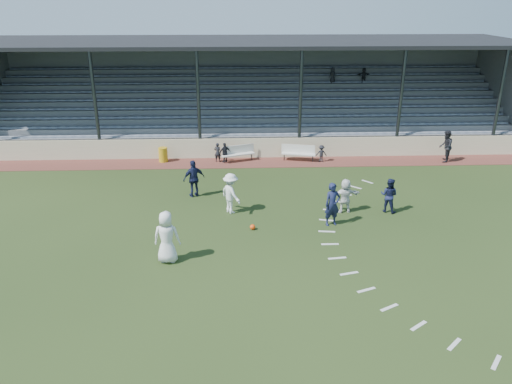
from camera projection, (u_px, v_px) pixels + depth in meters
ground at (259, 246)px, 19.75m from camera, size 90.00×90.00×0.00m
cinder_track at (250, 163)px, 29.50m from camera, size 34.00×2.00×0.02m
retaining_wall at (250, 148)px, 30.26m from camera, size 34.00×0.18×1.20m
bench_left at (238, 152)px, 29.58m from camera, size 2.01×1.13×0.95m
bench_right at (298, 151)px, 29.65m from camera, size 2.04×0.89×0.95m
trash_bin at (163, 155)px, 29.51m from camera, size 0.53×0.53×0.85m
football at (253, 227)px, 21.07m from camera, size 0.23×0.23×0.23m
player_white_lead at (167, 237)px, 18.24m from camera, size 1.02×0.70×2.00m
player_navy_lead at (332, 204)px, 21.21m from camera, size 0.78×0.61×1.90m
player_navy_mid at (389, 195)px, 22.56m from camera, size 0.98×0.93×1.61m
player_white_wing at (231, 193)px, 22.43m from camera, size 1.27×1.38×1.87m
player_navy_wing at (194, 179)px, 24.27m from camera, size 1.17×0.86×1.85m
player_white_back at (345, 196)px, 22.54m from camera, size 1.51×0.61×1.59m
official at (446, 146)px, 29.31m from camera, size 1.03×1.13×1.88m
sub_left_near at (218, 152)px, 29.42m from camera, size 0.48×0.39×1.15m
sub_left_far at (225, 153)px, 29.32m from camera, size 0.75×0.53×1.18m
sub_right at (321, 153)px, 29.48m from camera, size 0.66×0.39×1.01m
grandstand at (248, 106)px, 34.05m from camera, size 34.60×9.00×6.61m
penalty_arc at (362, 244)px, 19.91m from camera, size 3.89×14.63×0.01m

